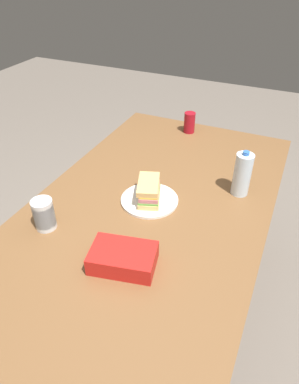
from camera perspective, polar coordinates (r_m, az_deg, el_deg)
The scene contains 8 objects.
ground_plane at distance 2.06m, azimuth -0.38°, elevation -19.50°, with size 8.00×8.00×0.00m, color #70665B.
dining_table at distance 1.55m, azimuth -0.48°, elevation -5.27°, with size 1.84×1.00×0.75m.
paper_plate at distance 1.54m, azimuth 0.00°, elevation -1.32°, with size 0.25×0.25×0.01m, color white.
sandwich at distance 1.52m, azimuth -0.06°, elevation 0.17°, with size 0.20×0.15×0.08m.
soda_can_red at distance 2.12m, azimuth 6.57°, elevation 11.25°, with size 0.07×0.07×0.12m, color maroon.
chip_bag at distance 1.25m, azimuth -4.35°, elevation -10.73°, with size 0.23×0.15×0.07m, color red.
water_bottle_tall at distance 1.60m, azimuth 14.97°, elevation 2.82°, with size 0.08×0.08×0.22m.
plastic_cup_stack at distance 1.44m, azimuth -16.93°, elevation -3.51°, with size 0.08×0.08×0.13m.
Camera 1 is at (-1.06, -0.49, 1.69)m, focal length 32.51 mm.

